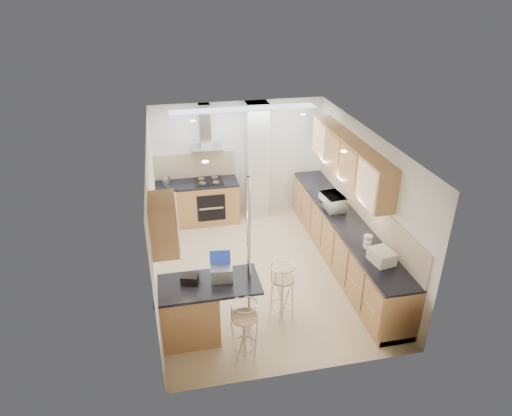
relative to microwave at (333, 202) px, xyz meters
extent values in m
plane|color=#C6B484|center=(-1.39, -0.38, -1.06)|extent=(4.80, 4.80, 0.00)
cube|color=white|center=(-1.39, 2.02, 0.19)|extent=(3.60, 0.04, 2.50)
cube|color=white|center=(-1.39, -2.78, 0.19)|extent=(3.60, 0.04, 2.50)
cube|color=white|center=(-3.19, -0.38, 0.19)|extent=(0.04, 4.80, 2.50)
cube|color=white|center=(0.41, -0.38, 0.19)|extent=(0.04, 4.80, 2.50)
cube|color=white|center=(-1.39, -0.38, 1.44)|extent=(3.60, 4.80, 0.02)
cube|color=#B06E46|center=(0.24, 0.02, 0.82)|extent=(0.34, 3.00, 0.72)
cube|color=#B06E46|center=(-3.02, -1.73, 0.82)|extent=(0.34, 0.62, 0.72)
cube|color=beige|center=(0.40, -0.38, 0.12)|extent=(0.03, 4.40, 0.56)
cube|color=beige|center=(-2.34, 2.00, 0.12)|extent=(1.70, 0.03, 0.56)
cube|color=silver|center=(-1.04, 1.82, 0.19)|extent=(0.45, 0.40, 2.50)
cube|color=#A8ABAD|center=(-2.09, 1.77, 0.56)|extent=(0.62, 0.48, 0.08)
cube|color=#A8ABAD|center=(-2.09, 1.91, 1.00)|extent=(0.22, 0.20, 0.88)
cylinder|color=silver|center=(-1.92, -1.83, 0.19)|extent=(0.05, 0.05, 2.50)
cube|color=black|center=(-2.09, 1.41, -0.61)|extent=(0.58, 0.02, 0.58)
cube|color=black|center=(-2.09, 1.72, -0.14)|extent=(0.58, 0.50, 0.02)
cube|color=tan|center=(-1.39, 1.42, 1.42)|extent=(2.80, 0.35, 0.02)
cube|color=#B06E46|center=(0.11, -0.38, -0.62)|extent=(0.60, 4.40, 0.88)
cube|color=black|center=(0.11, -0.38, -0.16)|extent=(0.63, 4.40, 0.04)
cube|color=#B06E46|center=(-2.34, 1.72, -0.62)|extent=(1.70, 0.60, 0.88)
cube|color=black|center=(-2.34, 1.72, -0.16)|extent=(1.70, 0.63, 0.04)
cube|color=#B06E46|center=(-2.51, -1.83, -0.61)|extent=(1.35, 0.62, 0.90)
cube|color=black|center=(-2.51, -1.83, -0.14)|extent=(1.47, 0.72, 0.04)
imported|color=white|center=(0.00, 0.00, 0.00)|extent=(0.40, 0.55, 0.28)
cube|color=gray|center=(-2.30, -1.78, -0.02)|extent=(0.33, 0.26, 0.21)
cube|color=black|center=(-2.74, -1.77, -0.06)|extent=(0.27, 0.23, 0.13)
cylinder|color=beige|center=(0.09, 0.13, -0.05)|extent=(0.14, 0.14, 0.18)
cylinder|color=beige|center=(0.13, 0.41, -0.07)|extent=(0.14, 0.14, 0.13)
cylinder|color=#BEB298|center=(0.09, -1.34, -0.04)|extent=(0.18, 0.18, 0.19)
cylinder|color=white|center=(0.06, -1.40, -0.07)|extent=(0.11, 0.11, 0.14)
cube|color=beige|center=(0.10, -1.80, -0.04)|extent=(0.35, 0.42, 0.19)
cylinder|color=#A8ABAD|center=(-2.95, 1.73, -0.04)|extent=(0.16, 0.16, 0.21)
camera|label=1|loc=(-2.90, -7.01, 3.69)|focal=32.00mm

